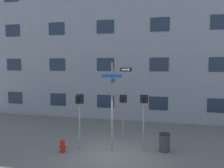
{
  "coord_description": "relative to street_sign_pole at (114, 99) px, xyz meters",
  "views": [
    {
      "loc": [
        2.29,
        -9.65,
        4.19
      ],
      "look_at": [
        -0.08,
        0.48,
        3.29
      ],
      "focal_mm": 35.0,
      "sensor_mm": 36.0,
      "label": 1
    }
  ],
  "objects": [
    {
      "name": "pedestrian_signal_right",
      "position": [
        1.42,
        0.35,
        -0.44
      ],
      "size": [
        0.39,
        0.4,
        2.75
      ],
      "color": "slate",
      "rests_on": "ground_plane"
    },
    {
      "name": "street_sign_pole",
      "position": [
        0.0,
        0.0,
        0.0
      ],
      "size": [
        1.44,
        0.95,
        4.32
      ],
      "color": "slate",
      "rests_on": "ground_plane"
    },
    {
      "name": "pedestrian_signal_across",
      "position": [
        0.1,
        1.96,
        -0.6
      ],
      "size": [
        0.41,
        0.4,
        2.5
      ],
      "color": "slate",
      "rests_on": "ground_plane"
    },
    {
      "name": "ground_plane",
      "position": [
        0.0,
        -0.48,
        -2.58
      ],
      "size": [
        60.0,
        60.0,
        0.0
      ],
      "primitive_type": "plane",
      "color": "#595651"
    },
    {
      "name": "fire_hydrant",
      "position": [
        -2.36,
        -0.74,
        -2.27
      ],
      "size": [
        0.4,
        0.24,
        0.65
      ],
      "color": "red",
      "rests_on": "ground_plane"
    },
    {
      "name": "trash_bin",
      "position": [
        2.43,
        0.52,
        -2.14
      ],
      "size": [
        0.54,
        0.54,
        0.88
      ],
      "color": "#333338",
      "rests_on": "ground_plane"
    },
    {
      "name": "pedestrian_signal_left",
      "position": [
        -1.67,
        -0.26,
        -0.42
      ],
      "size": [
        0.35,
        0.4,
        2.77
      ],
      "color": "slate",
      "rests_on": "ground_plane"
    },
    {
      "name": "building_facade",
      "position": [
        0.0,
        6.29,
        3.08
      ],
      "size": [
        24.0,
        0.63,
        11.32
      ],
      "color": "gray",
      "rests_on": "ground_plane"
    }
  ]
}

